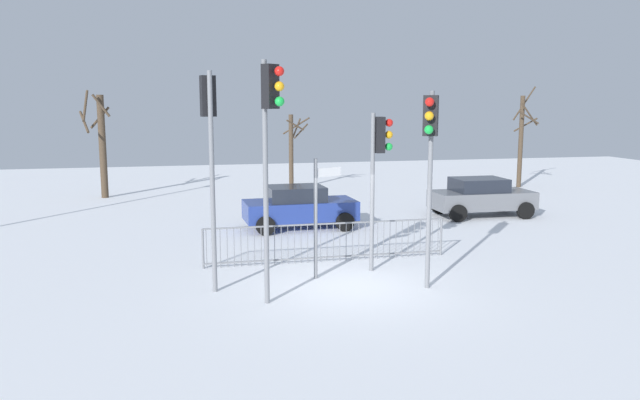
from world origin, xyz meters
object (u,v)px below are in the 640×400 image
traffic_light_foreground_right (430,146)px  bare_tree_left (292,149)px  direction_sign_post (318,212)px  car_blue_far (299,206)px  traffic_light_rear_left (378,156)px  traffic_light_foreground_left (209,132)px  bare_tree_right (101,142)px  traffic_light_rear_right (270,128)px  bare_tree_centre (522,138)px  car_grey_mid (481,196)px

traffic_light_foreground_right → bare_tree_left: (-0.05, 17.15, -1.30)m
direction_sign_post → car_blue_far: bearing=61.1°
traffic_light_rear_left → traffic_light_foreground_left: bearing=-78.6°
bare_tree_right → traffic_light_rear_right: bearing=-72.6°
bare_tree_left → traffic_light_rear_right: bearing=-101.7°
traffic_light_foreground_right → bare_tree_left: bearing=-59.7°
traffic_light_foreground_left → bare_tree_centre: size_ratio=0.97×
car_blue_far → bare_tree_centre: bare_tree_centre is taller
car_grey_mid → bare_tree_centre: bare_tree_centre is taller
traffic_light_rear_left → bare_tree_left: (0.55, 15.29, -0.93)m
traffic_light_rear_left → car_grey_mid: size_ratio=1.06×
bare_tree_left → bare_tree_centre: bearing=-7.6°
car_blue_far → car_grey_mid: same height
car_blue_far → bare_tree_left: bare_tree_left is taller
car_grey_mid → traffic_light_rear_left: bearing=-133.3°
traffic_light_rear_left → bare_tree_right: size_ratio=0.83×
car_blue_far → bare_tree_centre: (13.07, 7.97, 1.75)m
traffic_light_foreground_right → traffic_light_rear_right: bearing=34.3°
bare_tree_left → bare_tree_right: 8.89m
car_blue_far → car_grey_mid: bearing=3.9°
traffic_light_rear_right → car_blue_far: 8.72m
traffic_light_foreground_left → bare_tree_left: bearing=60.8°
traffic_light_rear_right → bare_tree_left: (3.61, 17.41, -1.73)m
car_grey_mid → bare_tree_right: bare_tree_right is taller
traffic_light_foreground_left → traffic_light_foreground_right: size_ratio=1.09×
traffic_light_rear_right → traffic_light_foreground_right: traffic_light_rear_right is taller
traffic_light_foreground_left → bare_tree_left: (4.77, 16.07, -1.61)m
direction_sign_post → car_blue_far: 6.26m
traffic_light_rear_left → bare_tree_centre: size_ratio=0.79×
traffic_light_rear_right → traffic_light_foreground_left: (-1.17, 1.34, -0.13)m
traffic_light_foreground_left → traffic_light_foreground_right: 4.95m
traffic_light_foreground_left → bare_tree_centre: (16.36, 14.53, -1.13)m
traffic_light_rear_right → bare_tree_right: bearing=-111.8°
traffic_light_rear_left → bare_tree_centre: bearing=139.5°
bare_tree_left → traffic_light_rear_left: bearing=-92.1°
bare_tree_left → direction_sign_post: bearing=-98.0°
car_blue_far → car_grey_mid: size_ratio=1.01×
traffic_light_rear_right → traffic_light_foreground_right: size_ratio=1.13×
traffic_light_foreground_right → car_grey_mid: (5.64, 8.35, -2.57)m
traffic_light_foreground_right → bare_tree_right: bare_tree_right is taller
traffic_light_rear_left → bare_tree_centre: bare_tree_centre is taller
traffic_light_rear_right → bare_tree_right: (-5.25, 16.77, -1.24)m
car_grey_mid → bare_tree_centre: bearing=51.4°
traffic_light_rear_right → bare_tree_left: bearing=-140.9°
traffic_light_rear_right → car_grey_mid: (9.30, 8.62, -3.00)m
traffic_light_foreground_right → bare_tree_left: size_ratio=1.23×
traffic_light_foreground_right → bare_tree_right: (-8.90, 16.51, -0.81)m
traffic_light_foreground_left → car_grey_mid: bearing=22.2°
car_blue_far → bare_tree_centre: 15.41m
traffic_light_foreground_left → bare_tree_right: (-4.08, 15.44, -1.12)m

